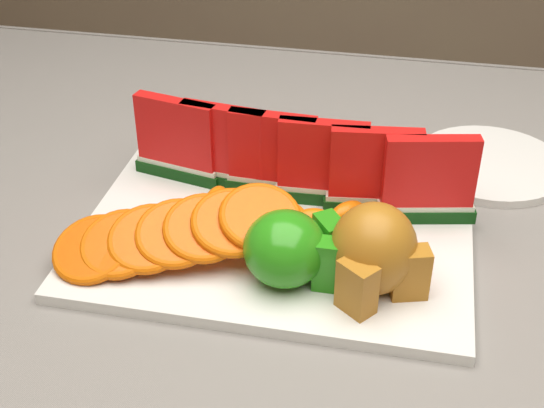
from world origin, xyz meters
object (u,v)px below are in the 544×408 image
at_px(side_plate, 490,164).
at_px(platter, 277,232).
at_px(apple_cluster, 293,249).
at_px(fork, 187,145).
at_px(pear_cluster, 375,253).

bearing_deg(side_plate, platter, -139.46).
relative_size(platter, side_plate, 1.89).
relative_size(apple_cluster, fork, 0.61).
relative_size(apple_cluster, side_plate, 0.56).
bearing_deg(apple_cluster, fork, 126.57).
xyz_separation_m(platter, fork, (-0.15, 0.17, -0.00)).
distance_m(platter, side_plate, 0.29).
height_order(platter, apple_cluster, apple_cluster).
bearing_deg(pear_cluster, side_plate, 65.88).
height_order(apple_cluster, side_plate, apple_cluster).
bearing_deg(side_plate, apple_cluster, -125.95).
distance_m(pear_cluster, fork, 0.35).
bearing_deg(apple_cluster, side_plate, 54.05).
distance_m(apple_cluster, pear_cluster, 0.08).
distance_m(pear_cluster, side_plate, 0.29).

